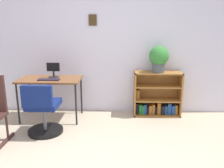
{
  "coord_description": "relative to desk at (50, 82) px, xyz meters",
  "views": [
    {
      "loc": [
        0.33,
        -2.12,
        1.58
      ],
      "look_at": [
        0.2,
        1.4,
        0.7
      ],
      "focal_mm": 37.84,
      "sensor_mm": 36.0,
      "label": 1
    }
  ],
  "objects": [
    {
      "name": "desk",
      "position": [
        0.0,
        0.0,
        0.0
      ],
      "size": [
        1.03,
        0.6,
        0.71
      ],
      "color": "brown",
      "rests_on": "ground_plane"
    },
    {
      "name": "monitor",
      "position": [
        0.04,
        0.09,
        0.17
      ],
      "size": [
        0.22,
        0.18,
        0.25
      ],
      "color": "#262628",
      "rests_on": "desk"
    },
    {
      "name": "potted_plant_on_shelf",
      "position": [
        1.83,
        0.21,
        0.39
      ],
      "size": [
        0.33,
        0.33,
        0.45
      ],
      "color": "#474C51",
      "rests_on": "bookshelf_low"
    },
    {
      "name": "bookshelf_low",
      "position": [
        1.83,
        0.27,
        -0.31
      ],
      "size": [
        0.82,
        0.3,
        0.79
      ],
      "color": "#A0692E",
      "rests_on": "ground_plane"
    },
    {
      "name": "keyboard",
      "position": [
        0.01,
        -0.12,
        0.07
      ],
      "size": [
        0.35,
        0.13,
        0.02
      ],
      "primitive_type": "cube",
      "color": "#251D2B",
      "rests_on": "desk"
    },
    {
      "name": "wall_back",
      "position": [
        0.85,
        0.46,
        0.56
      ],
      "size": [
        5.2,
        0.12,
        2.43
      ],
      "color": "silver",
      "rests_on": "ground_plane"
    },
    {
      "name": "office_chair",
      "position": [
        0.05,
        -0.62,
        -0.31
      ],
      "size": [
        0.52,
        0.55,
        0.8
      ],
      "color": "black",
      "rests_on": "ground_plane"
    }
  ]
}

